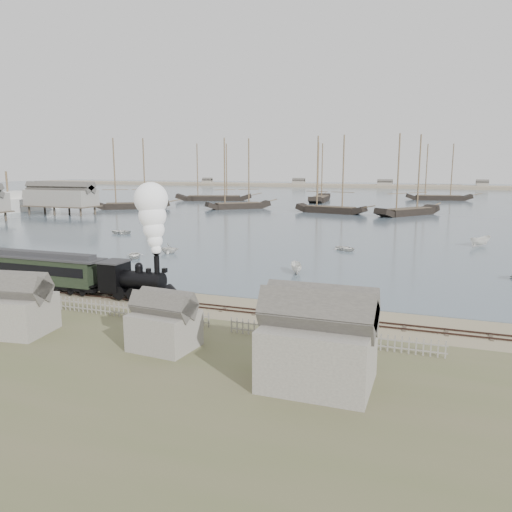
% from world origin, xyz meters
% --- Properties ---
extents(ground, '(600.00, 600.00, 0.00)m').
position_xyz_m(ground, '(0.00, 0.00, 0.00)').
color(ground, gray).
rests_on(ground, ground).
extents(harbor_water, '(600.00, 336.00, 0.06)m').
position_xyz_m(harbor_water, '(0.00, 170.00, 0.03)').
color(harbor_water, '#4B5C6B').
rests_on(harbor_water, ground).
extents(rail_track, '(120.00, 1.80, 0.16)m').
position_xyz_m(rail_track, '(0.00, -2.00, 0.04)').
color(rail_track, '#34211C').
rests_on(rail_track, ground).
extents(picket_fence_west, '(19.00, 0.10, 1.20)m').
position_xyz_m(picket_fence_west, '(-6.50, -7.00, 0.00)').
color(picket_fence_west, slate).
rests_on(picket_fence_west, ground).
extents(picket_fence_east, '(15.00, 0.10, 1.20)m').
position_xyz_m(picket_fence_east, '(12.50, -7.50, 0.00)').
color(picket_fence_east, slate).
rests_on(picket_fence_east, ground).
extents(shed_left, '(5.00, 4.00, 4.10)m').
position_xyz_m(shed_left, '(-10.00, -13.00, 0.00)').
color(shed_left, slate).
rests_on(shed_left, ground).
extents(shed_mid, '(4.00, 3.50, 3.60)m').
position_xyz_m(shed_mid, '(2.00, -12.00, 0.00)').
color(shed_mid, slate).
rests_on(shed_mid, ground).
extents(shed_right, '(6.00, 5.00, 5.10)m').
position_xyz_m(shed_right, '(13.00, -14.00, 0.00)').
color(shed_right, slate).
rests_on(shed_right, ground).
extents(far_spit, '(500.00, 20.00, 1.80)m').
position_xyz_m(far_spit, '(0.00, 250.00, 0.00)').
color(far_spit, tan).
rests_on(far_spit, ground).
extents(locomotive, '(8.34, 3.11, 10.40)m').
position_xyz_m(locomotive, '(-5.36, -2.00, 4.78)').
color(locomotive, black).
rests_on(locomotive, ground).
extents(passenger_coach, '(13.77, 2.66, 3.34)m').
position_xyz_m(passenger_coach, '(-17.61, -2.00, 2.12)').
color(passenger_coach, black).
rests_on(passenger_coach, ground).
extents(beached_dinghy, '(4.11, 4.48, 0.76)m').
position_xyz_m(beached_dinghy, '(-11.79, 0.77, 0.38)').
color(beached_dinghy, silver).
rests_on(beached_dinghy, ground).
extents(rowboat_0, '(4.03, 3.69, 0.68)m').
position_xyz_m(rowboat_0, '(-19.00, 16.01, 0.40)').
color(rowboat_0, silver).
rests_on(rowboat_0, harbor_water).
extents(rowboat_1, '(2.85, 3.15, 1.44)m').
position_xyz_m(rowboat_1, '(-16.38, 20.67, 0.78)').
color(rowboat_1, silver).
rests_on(rowboat_1, harbor_water).
extents(rowboat_2, '(3.30, 2.17, 1.19)m').
position_xyz_m(rowboat_2, '(3.98, 14.01, 0.66)').
color(rowboat_2, silver).
rests_on(rowboat_2, harbor_water).
extents(rowboat_3, '(3.85, 4.15, 0.70)m').
position_xyz_m(rowboat_3, '(6.61, 31.46, 0.41)').
color(rowboat_3, silver).
rests_on(rowboat_3, harbor_water).
extents(rowboat_5, '(3.89, 3.86, 1.54)m').
position_xyz_m(rowboat_5, '(25.24, 42.72, 0.83)').
color(rowboat_5, silver).
rests_on(rowboat_5, harbor_water).
extents(rowboat_6, '(2.88, 4.00, 0.82)m').
position_xyz_m(rowboat_6, '(-35.10, 35.75, 0.47)').
color(rowboat_6, silver).
rests_on(rowboat_6, harbor_water).
extents(schooner_0, '(20.62, 15.18, 20.00)m').
position_xyz_m(schooner_0, '(-63.44, 81.96, 10.06)').
color(schooner_0, black).
rests_on(schooner_0, harbor_water).
extents(schooner_1, '(17.04, 15.64, 20.00)m').
position_xyz_m(schooner_1, '(-35.05, 92.62, 10.06)').
color(schooner_1, black).
rests_on(schooner_1, harbor_water).
extents(schooner_2, '(19.44, 8.88, 20.00)m').
position_xyz_m(schooner_2, '(-7.49, 88.62, 10.06)').
color(schooner_2, black).
rests_on(schooner_2, harbor_water).
extents(schooner_3, '(15.69, 19.40, 20.00)m').
position_xyz_m(schooner_3, '(11.81, 89.49, 10.06)').
color(schooner_3, black).
rests_on(schooner_3, harbor_water).
extents(schooner_6, '(27.23, 14.70, 20.00)m').
position_xyz_m(schooner_6, '(-56.22, 121.79, 10.06)').
color(schooner_6, black).
rests_on(schooner_6, harbor_water).
extents(schooner_7, '(6.81, 22.93, 20.00)m').
position_xyz_m(schooner_7, '(-19.73, 129.75, 10.06)').
color(schooner_7, black).
rests_on(schooner_7, harbor_water).
extents(schooner_8, '(23.08, 8.84, 20.00)m').
position_xyz_m(schooner_8, '(18.87, 151.05, 10.06)').
color(schooner_8, black).
rests_on(schooner_8, harbor_water).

